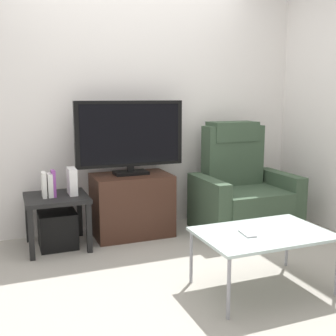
% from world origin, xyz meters
% --- Properties ---
extents(ground_plane, '(6.40, 6.40, 0.00)m').
position_xyz_m(ground_plane, '(0.00, 0.00, 0.00)').
color(ground_plane, '#9E998E').
extents(wall_back, '(6.40, 0.06, 2.60)m').
position_xyz_m(wall_back, '(0.00, 1.13, 1.30)').
color(wall_back, silver).
rests_on(wall_back, ground).
extents(tv_stand, '(0.74, 0.49, 0.60)m').
position_xyz_m(tv_stand, '(-0.08, 0.83, 0.30)').
color(tv_stand, '#3D2319').
rests_on(tv_stand, ground).
extents(television, '(1.05, 0.20, 0.70)m').
position_xyz_m(television, '(-0.08, 0.84, 0.97)').
color(television, black).
rests_on(television, tv_stand).
extents(recliner_armchair, '(0.98, 0.78, 1.08)m').
position_xyz_m(recliner_armchair, '(1.03, 0.62, 0.37)').
color(recliner_armchair, '#384C38').
rests_on(recliner_armchair, ground).
extents(side_table, '(0.54, 0.54, 0.47)m').
position_xyz_m(side_table, '(-0.80, 0.74, 0.40)').
color(side_table, black).
rests_on(side_table, ground).
extents(subwoofer_box, '(0.32, 0.32, 0.32)m').
position_xyz_m(subwoofer_box, '(-0.80, 0.74, 0.16)').
color(subwoofer_box, black).
rests_on(subwoofer_box, ground).
extents(book_leftmost, '(0.04, 0.13, 0.22)m').
position_xyz_m(book_leftmost, '(-0.90, 0.72, 0.58)').
color(book_leftmost, white).
rests_on(book_leftmost, side_table).
extents(book_middle, '(0.04, 0.12, 0.21)m').
position_xyz_m(book_middle, '(-0.85, 0.72, 0.58)').
color(book_middle, white).
rests_on(book_middle, side_table).
extents(book_rightmost, '(0.03, 0.11, 0.23)m').
position_xyz_m(book_rightmost, '(-0.82, 0.72, 0.59)').
color(book_rightmost, purple).
rests_on(book_rightmost, side_table).
extents(game_console, '(0.07, 0.20, 0.24)m').
position_xyz_m(game_console, '(-0.66, 0.75, 0.59)').
color(game_console, white).
rests_on(game_console, side_table).
extents(coffee_table, '(0.90, 0.60, 0.42)m').
position_xyz_m(coffee_table, '(0.43, -0.63, 0.39)').
color(coffee_table, '#B2C6C1').
rests_on(coffee_table, ground).
extents(cell_phone, '(0.09, 0.16, 0.01)m').
position_xyz_m(cell_phone, '(0.30, -0.63, 0.42)').
color(cell_phone, '#B7B7BC').
rests_on(cell_phone, coffee_table).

